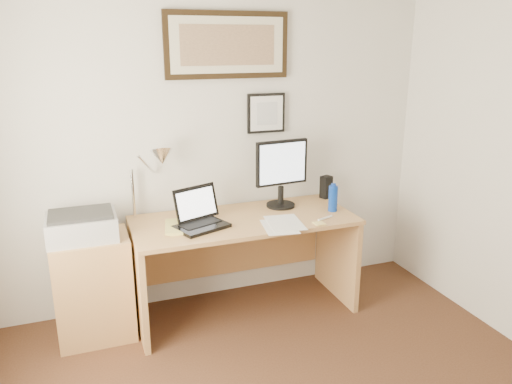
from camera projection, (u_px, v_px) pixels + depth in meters
name	position (u px, v px, depth m)	size (l,w,h in m)	color
wall_back	(209.00, 142.00, 3.74)	(3.50, 0.02, 2.50)	silver
side_cabinet	(94.00, 287.00, 3.41)	(0.50, 0.40, 0.73)	#AF7E49
water_bottle	(333.00, 199.00, 3.73)	(0.07, 0.07, 0.19)	#0C349F
bottle_cap	(334.00, 185.00, 3.70)	(0.03, 0.03, 0.02)	#0C349F
speaker	(326.00, 187.00, 4.05)	(0.08, 0.07, 0.18)	black
paper_sheet_a	(280.00, 227.00, 3.44)	(0.22, 0.31, 0.00)	white
paper_sheet_b	(285.00, 223.00, 3.50)	(0.23, 0.33, 0.00)	white
sticky_pad	(319.00, 223.00, 3.48)	(0.07, 0.07, 0.01)	#F5D874
marker_pen	(325.00, 218.00, 3.58)	(0.02, 0.02, 0.14)	white
book	(165.00, 227.00, 3.39)	(0.21, 0.29, 0.02)	#D0C561
desk	(241.00, 244.00, 3.75)	(1.60, 0.70, 0.75)	#AF7E49
laptop	(200.00, 218.00, 3.44)	(0.40, 0.40, 0.26)	black
lcd_monitor	(282.00, 170.00, 3.77)	(0.42, 0.22, 0.52)	black
printer	(82.00, 226.00, 3.26)	(0.44, 0.34, 0.18)	#ADADAF
desk_lamp	(159.00, 160.00, 3.45)	(0.29, 0.27, 0.53)	white
picture_large	(228.00, 45.00, 3.56)	(0.92, 0.04, 0.47)	black
picture_small	(266.00, 113.00, 3.81)	(0.30, 0.03, 0.30)	black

